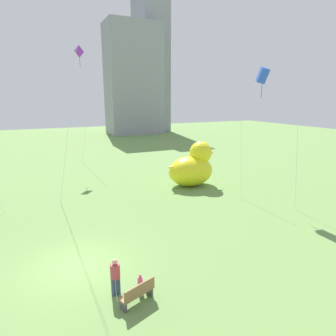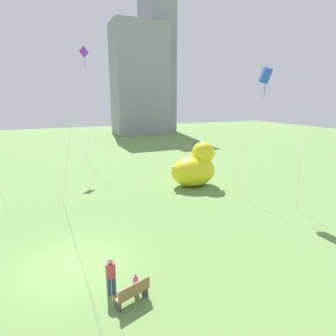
{
  "view_description": "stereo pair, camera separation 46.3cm",
  "coord_description": "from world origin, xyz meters",
  "px_view_note": "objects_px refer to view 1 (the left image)",
  "views": [
    {
      "loc": [
        -1.27,
        -12.94,
        7.74
      ],
      "look_at": [
        6.13,
        2.78,
        3.56
      ],
      "focal_mm": 31.05,
      "sensor_mm": 36.0,
      "label": 1
    },
    {
      "loc": [
        -0.85,
        -13.13,
        7.74
      ],
      "look_at": [
        6.13,
        2.78,
        3.56
      ],
      "focal_mm": 31.05,
      "sensor_mm": 36.0,
      "label": 2
    }
  ],
  "objects_px": {
    "kite_blue": "(262,76)",
    "kite_purple": "(80,58)",
    "person_adult": "(115,275)",
    "park_bench": "(138,293)",
    "person_child": "(140,283)",
    "giant_inflatable_duck": "(192,167)"
  },
  "relations": [
    {
      "from": "person_adult",
      "to": "kite_blue",
      "type": "relative_size",
      "value": 0.16
    },
    {
      "from": "person_child",
      "to": "giant_inflatable_duck",
      "type": "relative_size",
      "value": 0.18
    },
    {
      "from": "park_bench",
      "to": "giant_inflatable_duck",
      "type": "relative_size",
      "value": 0.32
    },
    {
      "from": "person_adult",
      "to": "person_child",
      "type": "bearing_deg",
      "value": -20.06
    },
    {
      "from": "kite_blue",
      "to": "kite_purple",
      "type": "height_order",
      "value": "kite_purple"
    },
    {
      "from": "giant_inflatable_duck",
      "to": "kite_purple",
      "type": "height_order",
      "value": "kite_purple"
    },
    {
      "from": "kite_blue",
      "to": "kite_purple",
      "type": "bearing_deg",
      "value": 122.23
    },
    {
      "from": "park_bench",
      "to": "person_child",
      "type": "height_order",
      "value": "park_bench"
    },
    {
      "from": "kite_blue",
      "to": "person_child",
      "type": "bearing_deg",
      "value": -148.33
    },
    {
      "from": "person_child",
      "to": "kite_purple",
      "type": "distance_m",
      "value": 27.59
    },
    {
      "from": "person_child",
      "to": "kite_blue",
      "type": "bearing_deg",
      "value": 31.67
    },
    {
      "from": "park_bench",
      "to": "person_adult",
      "type": "distance_m",
      "value": 1.15
    },
    {
      "from": "giant_inflatable_duck",
      "to": "kite_blue",
      "type": "xyz_separation_m",
      "value": [
        3.5,
        -4.27,
        7.69
      ]
    },
    {
      "from": "person_adult",
      "to": "giant_inflatable_duck",
      "type": "xyz_separation_m",
      "value": [
        10.38,
        11.93,
        0.81
      ]
    },
    {
      "from": "giant_inflatable_duck",
      "to": "person_child",
      "type": "bearing_deg",
      "value": -127.64
    },
    {
      "from": "park_bench",
      "to": "person_child",
      "type": "xyz_separation_m",
      "value": [
        0.29,
        0.54,
        0.0
      ]
    },
    {
      "from": "person_adult",
      "to": "kite_blue",
      "type": "height_order",
      "value": "kite_blue"
    },
    {
      "from": "park_bench",
      "to": "giant_inflatable_duck",
      "type": "distance_m",
      "value": 16.14
    },
    {
      "from": "person_child",
      "to": "giant_inflatable_duck",
      "type": "bearing_deg",
      "value": 52.36
    },
    {
      "from": "kite_purple",
      "to": "park_bench",
      "type": "bearing_deg",
      "value": -95.79
    },
    {
      "from": "park_bench",
      "to": "giant_inflatable_duck",
      "type": "bearing_deg",
      "value": 52.72
    },
    {
      "from": "kite_purple",
      "to": "person_adult",
      "type": "bearing_deg",
      "value": -97.45
    }
  ]
}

